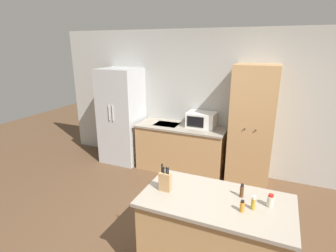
# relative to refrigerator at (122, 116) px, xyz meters

# --- Properties ---
(wall_back) EXTENTS (7.20, 0.06, 2.60)m
(wall_back) POSITION_rel_refrigerator_xyz_m (2.16, 0.37, 0.35)
(wall_back) COLOR #B2B2AD
(wall_back) RESTS_ON ground_plane
(refrigerator) EXTENTS (0.76, 0.70, 1.89)m
(refrigerator) POSITION_rel_refrigerator_xyz_m (0.00, 0.00, 0.00)
(refrigerator) COLOR #B7BABC
(refrigerator) RESTS_ON ground_plane
(back_counter) EXTENTS (1.66, 0.66, 0.89)m
(back_counter) POSITION_rel_refrigerator_xyz_m (1.27, 0.03, -0.50)
(back_counter) COLOR tan
(back_counter) RESTS_ON ground_plane
(pantry_cabinet) EXTENTS (0.69, 0.61, 2.03)m
(pantry_cabinet) POSITION_rel_refrigerator_xyz_m (2.52, 0.04, 0.07)
(pantry_cabinet) COLOR tan
(pantry_cabinet) RESTS_ON ground_plane
(kitchen_island) EXTENTS (1.43, 0.77, 0.92)m
(kitchen_island) POSITION_rel_refrigerator_xyz_m (2.44, -2.15, -0.48)
(kitchen_island) COLOR tan
(kitchen_island) RESTS_ON ground_plane
(microwave) EXTENTS (0.51, 0.38, 0.27)m
(microwave) POSITION_rel_refrigerator_xyz_m (1.63, 0.13, 0.07)
(microwave) COLOR white
(microwave) RESTS_ON back_counter
(knife_block) EXTENTS (0.12, 0.06, 0.28)m
(knife_block) POSITION_rel_refrigerator_xyz_m (1.93, -2.20, 0.08)
(knife_block) COLOR tan
(knife_block) RESTS_ON kitchen_island
(spice_bottle_tall_dark) EXTENTS (0.06, 0.06, 0.12)m
(spice_bottle_tall_dark) POSITION_rel_refrigerator_xyz_m (2.91, -2.08, 0.03)
(spice_bottle_tall_dark) COLOR beige
(spice_bottle_tall_dark) RESTS_ON kitchen_island
(spice_bottle_short_red) EXTENTS (0.04, 0.04, 0.13)m
(spice_bottle_short_red) POSITION_rel_refrigerator_xyz_m (2.78, -2.18, 0.04)
(spice_bottle_short_red) COLOR gold
(spice_bottle_short_red) RESTS_ON kitchen_island
(spice_bottle_amber_oil) EXTENTS (0.04, 0.04, 0.11)m
(spice_bottle_amber_oil) POSITION_rel_refrigerator_xyz_m (2.69, -2.25, 0.03)
(spice_bottle_amber_oil) COLOR orange
(spice_bottle_amber_oil) RESTS_ON kitchen_island
(spice_bottle_green_herb) EXTENTS (0.04, 0.04, 0.14)m
(spice_bottle_green_herb) POSITION_rel_refrigerator_xyz_m (2.65, -2.02, 0.04)
(spice_bottle_green_herb) COLOR #563319
(spice_bottle_green_herb) RESTS_ON kitchen_island
(fire_extinguisher) EXTENTS (0.11, 0.11, 0.39)m
(fire_extinguisher) POSITION_rel_refrigerator_xyz_m (-0.52, -0.08, -0.77)
(fire_extinguisher) COLOR red
(fire_extinguisher) RESTS_ON ground_plane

